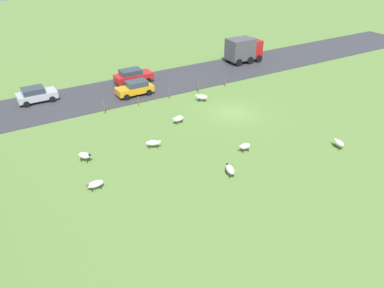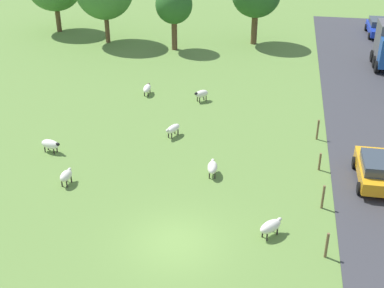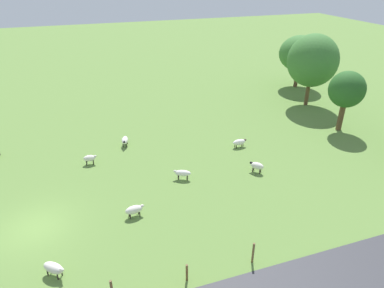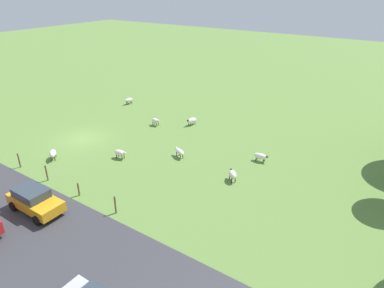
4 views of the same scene
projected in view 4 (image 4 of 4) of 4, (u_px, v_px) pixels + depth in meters
The scene contains 14 objects.
ground_plane at pixel (83, 139), 32.70m from camera, with size 160.00×160.00×0.00m, color olive.
sheep_0 at pixel (129, 100), 41.78m from camera, with size 1.18×0.60×0.74m.
sheep_1 at pixel (155, 121), 35.54m from camera, with size 0.58×1.06×0.77m.
sheep_2 at pixel (53, 154), 28.81m from camera, with size 1.18×1.23×0.79m.
sheep_3 at pixel (261, 156), 28.49m from camera, with size 0.53×1.28×0.71m.
sheep_4 at pixel (180, 152), 29.15m from camera, with size 0.90×1.29×0.75m.
sheep_5 at pixel (120, 153), 28.95m from camera, with size 0.64×1.23×0.77m.
sheep_6 at pixel (233, 174), 25.67m from camera, with size 1.09×1.06×0.82m.
sheep_7 at pixel (192, 120), 35.64m from camera, with size 1.31×0.79×0.78m.
fence_post_1 at pixel (19, 160), 27.50m from camera, with size 0.12×0.12×1.25m, color brown.
fence_post_2 at pixel (47, 173), 25.67m from camera, with size 0.12×0.12×1.28m, color brown.
fence_post_3 at pixel (79, 189), 23.91m from camera, with size 0.12×0.12×1.03m, color brown.
fence_post_4 at pixel (115, 205), 22.03m from camera, with size 0.12×0.12×1.29m, color brown.
car_0 at pixel (34, 200), 22.14m from camera, with size 1.94×4.00×1.55m.
Camera 4 is at (18.76, 25.29, 13.72)m, focal length 31.93 mm.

